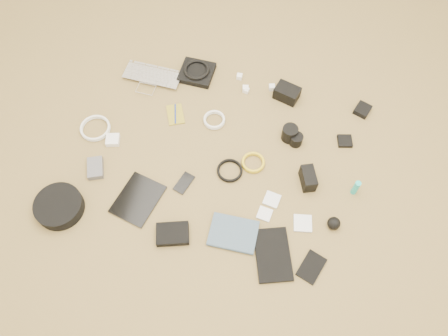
% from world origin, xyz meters
% --- Properties ---
extents(laptop, '(0.32, 0.23, 0.02)m').
position_xyz_m(laptop, '(-0.45, 0.39, 0.01)').
color(laptop, silver).
rests_on(laptop, ground).
extents(headphone_pouch, '(0.18, 0.17, 0.03)m').
position_xyz_m(headphone_pouch, '(-0.22, 0.51, 0.02)').
color(headphone_pouch, black).
rests_on(headphone_pouch, ground).
extents(headphones, '(0.17, 0.17, 0.02)m').
position_xyz_m(headphones, '(-0.22, 0.51, 0.04)').
color(headphones, black).
rests_on(headphones, headphone_pouch).
extents(charger_a, '(0.03, 0.03, 0.03)m').
position_xyz_m(charger_a, '(0.02, 0.53, 0.01)').
color(charger_a, white).
rests_on(charger_a, ground).
extents(charger_b, '(0.04, 0.04, 0.03)m').
position_xyz_m(charger_b, '(0.06, 0.46, 0.01)').
color(charger_b, white).
rests_on(charger_b, ground).
extents(charger_c, '(0.04, 0.04, 0.03)m').
position_xyz_m(charger_c, '(0.20, 0.50, 0.01)').
color(charger_c, white).
rests_on(charger_c, ground).
extents(charger_d, '(0.03, 0.03, 0.02)m').
position_xyz_m(charger_d, '(0.07, 0.45, 0.01)').
color(charger_d, white).
rests_on(charger_d, ground).
extents(dslr_camera, '(0.14, 0.12, 0.07)m').
position_xyz_m(dslr_camera, '(0.28, 0.46, 0.04)').
color(dslr_camera, black).
rests_on(dslr_camera, ground).
extents(lens_pouch, '(0.10, 0.10, 0.03)m').
position_xyz_m(lens_pouch, '(0.68, 0.46, 0.01)').
color(lens_pouch, black).
rests_on(lens_pouch, ground).
extents(notebook_olive, '(0.12, 0.15, 0.01)m').
position_xyz_m(notebook_olive, '(-0.26, 0.22, 0.00)').
color(notebook_olive, olive).
rests_on(notebook_olive, ground).
extents(pen_blue, '(0.04, 0.12, 0.01)m').
position_xyz_m(pen_blue, '(-0.26, 0.22, 0.01)').
color(pen_blue, '#13299A').
rests_on(pen_blue, notebook_olive).
extents(cable_white_a, '(0.13, 0.13, 0.01)m').
position_xyz_m(cable_white_a, '(-0.05, 0.23, 0.01)').
color(cable_white_a, white).
rests_on(cable_white_a, ground).
extents(lens_a, '(0.09, 0.09, 0.08)m').
position_xyz_m(lens_a, '(0.34, 0.21, 0.04)').
color(lens_a, black).
rests_on(lens_a, ground).
extents(lens_b, '(0.08, 0.08, 0.06)m').
position_xyz_m(lens_b, '(0.37, 0.19, 0.03)').
color(lens_b, black).
rests_on(lens_b, ground).
extents(card_reader, '(0.08, 0.08, 0.02)m').
position_xyz_m(card_reader, '(0.61, 0.25, 0.01)').
color(card_reader, black).
rests_on(card_reader, ground).
extents(power_brick, '(0.08, 0.08, 0.03)m').
position_xyz_m(power_brick, '(-0.52, -0.00, 0.01)').
color(power_brick, white).
rests_on(power_brick, ground).
extents(cable_white_b, '(0.18, 0.18, 0.01)m').
position_xyz_m(cable_white_b, '(-0.63, 0.05, 0.01)').
color(cable_white_b, white).
rests_on(cable_white_b, ground).
extents(cable_black, '(0.15, 0.15, 0.01)m').
position_xyz_m(cable_black, '(0.09, -0.04, 0.01)').
color(cable_black, black).
rests_on(cable_black, ground).
extents(cable_yellow, '(0.13, 0.13, 0.01)m').
position_xyz_m(cable_yellow, '(0.19, 0.03, 0.01)').
color(cable_yellow, gold).
rests_on(cable_yellow, ground).
extents(flash, '(0.09, 0.12, 0.08)m').
position_xyz_m(flash, '(0.46, -0.01, 0.04)').
color(flash, black).
rests_on(flash, ground).
extents(lens_cleaner, '(0.04, 0.04, 0.09)m').
position_xyz_m(lens_cleaner, '(0.68, -0.02, 0.05)').
color(lens_cleaner, '#1CB6AF').
rests_on(lens_cleaner, ground).
extents(battery_charger, '(0.11, 0.13, 0.03)m').
position_xyz_m(battery_charger, '(-0.54, -0.17, 0.02)').
color(battery_charger, '#525256').
rests_on(battery_charger, ground).
extents(tablet, '(0.23, 0.27, 0.01)m').
position_xyz_m(tablet, '(-0.30, -0.28, 0.01)').
color(tablet, black).
rests_on(tablet, ground).
extents(phone, '(0.09, 0.12, 0.01)m').
position_xyz_m(phone, '(-0.11, -0.15, 0.00)').
color(phone, black).
rests_on(phone, ground).
extents(filter_case_left, '(0.07, 0.07, 0.01)m').
position_xyz_m(filter_case_left, '(0.29, -0.22, 0.00)').
color(filter_case_left, silver).
rests_on(filter_case_left, ground).
extents(filter_case_mid, '(0.08, 0.08, 0.01)m').
position_xyz_m(filter_case_mid, '(0.31, -0.14, 0.00)').
color(filter_case_mid, silver).
rests_on(filter_case_mid, ground).
extents(filter_case_right, '(0.09, 0.09, 0.01)m').
position_xyz_m(filter_case_right, '(0.47, -0.23, 0.01)').
color(filter_case_right, silver).
rests_on(filter_case_right, ground).
extents(air_blower, '(0.06, 0.06, 0.06)m').
position_xyz_m(air_blower, '(0.60, -0.21, 0.03)').
color(air_blower, black).
rests_on(air_blower, ground).
extents(headphone_case, '(0.27, 0.27, 0.06)m').
position_xyz_m(headphone_case, '(-0.63, -0.40, 0.03)').
color(headphone_case, black).
rests_on(headphone_case, ground).
extents(drive_case, '(0.17, 0.14, 0.04)m').
position_xyz_m(drive_case, '(-0.09, -0.41, 0.02)').
color(drive_case, black).
rests_on(drive_case, ground).
extents(paperback, '(0.21, 0.16, 0.02)m').
position_xyz_m(paperback, '(0.17, -0.42, 0.01)').
color(paperback, '#3B5165').
rests_on(paperback, ground).
extents(notebook_black_a, '(0.21, 0.27, 0.02)m').
position_xyz_m(notebook_black_a, '(0.36, -0.40, 0.01)').
color(notebook_black_a, black).
rests_on(notebook_black_a, ground).
extents(notebook_black_b, '(0.13, 0.15, 0.01)m').
position_xyz_m(notebook_black_b, '(0.53, -0.42, 0.01)').
color(notebook_black_b, black).
rests_on(notebook_black_b, ground).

